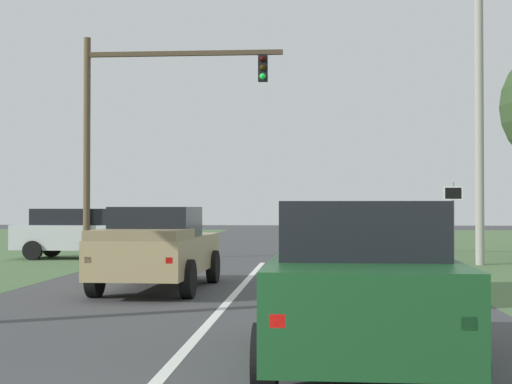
% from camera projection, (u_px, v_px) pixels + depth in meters
% --- Properties ---
extents(ground_plane, '(120.00, 120.00, 0.00)m').
position_uv_depth(ground_plane, '(235.00, 294.00, 16.57)').
color(ground_plane, '#424244').
extents(red_suv_near, '(2.32, 4.91, 1.94)m').
position_uv_depth(red_suv_near, '(360.00, 279.00, 9.13)').
color(red_suv_near, '#194C23').
rests_on(red_suv_near, ground_plane).
extents(pickup_truck_lead, '(2.31, 5.27, 1.87)m').
position_uv_depth(pickup_truck_lead, '(158.00, 248.00, 17.26)').
color(pickup_truck_lead, tan).
rests_on(pickup_truck_lead, ground_plane).
extents(traffic_light, '(6.93, 0.40, 7.75)m').
position_uv_depth(traffic_light, '(137.00, 114.00, 26.57)').
color(traffic_light, brown).
rests_on(traffic_light, ground_plane).
extents(keep_moving_sign, '(0.60, 0.09, 2.65)m').
position_uv_depth(keep_moving_sign, '(453.00, 212.00, 24.82)').
color(keep_moving_sign, gray).
rests_on(keep_moving_sign, ground_plane).
extents(crossing_suv_far, '(4.75, 2.15, 1.80)m').
position_uv_depth(crossing_suv_far, '(80.00, 232.00, 27.64)').
color(crossing_suv_far, silver).
rests_on(crossing_suv_far, ground_plane).
extents(utility_pole_right, '(0.28, 0.28, 8.60)m').
position_uv_depth(utility_pole_right, '(479.00, 131.00, 24.73)').
color(utility_pole_right, '#9E998E').
rests_on(utility_pole_right, ground_plane).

